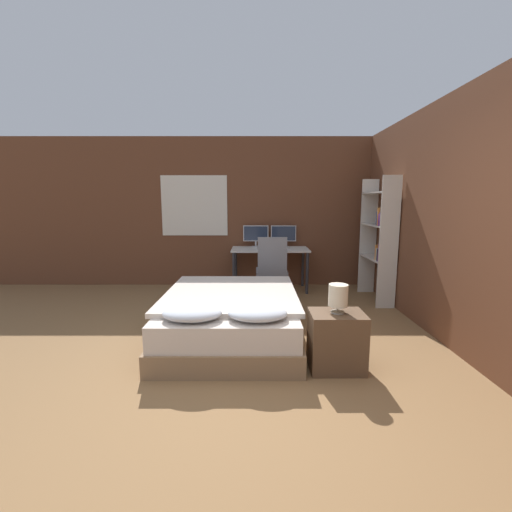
% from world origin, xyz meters
% --- Properties ---
extents(ground_plane, '(20.00, 20.00, 0.00)m').
position_xyz_m(ground_plane, '(0.00, 0.00, 0.00)').
color(ground_plane, brown).
extents(wall_back, '(12.00, 0.08, 2.70)m').
position_xyz_m(wall_back, '(-0.01, 3.97, 1.35)').
color(wall_back, brown).
rests_on(wall_back, ground_plane).
extents(wall_side_right, '(0.06, 12.00, 2.70)m').
position_xyz_m(wall_side_right, '(2.19, 1.50, 1.35)').
color(wall_side_right, brown).
rests_on(wall_side_right, ground_plane).
extents(bed, '(1.50, 1.94, 0.60)m').
position_xyz_m(bed, '(-0.19, 1.38, 0.26)').
color(bed, '#846647').
rests_on(bed, ground_plane).
extents(nightstand, '(0.50, 0.38, 0.54)m').
position_xyz_m(nightstand, '(0.85, 0.66, 0.27)').
color(nightstand, brown).
rests_on(nightstand, ground_plane).
extents(bedside_lamp, '(0.18, 0.18, 0.27)m').
position_xyz_m(bedside_lamp, '(0.85, 0.66, 0.70)').
color(bedside_lamp, gray).
rests_on(bedside_lamp, nightstand).
extents(desk, '(1.34, 0.65, 0.74)m').
position_xyz_m(desk, '(0.35, 3.58, 0.65)').
color(desk, beige).
rests_on(desk, ground_plane).
extents(monitor_left, '(0.45, 0.16, 0.39)m').
position_xyz_m(monitor_left, '(0.10, 3.80, 0.97)').
color(monitor_left, '#B7B7BC').
rests_on(monitor_left, desk).
extents(monitor_right, '(0.45, 0.16, 0.39)m').
position_xyz_m(monitor_right, '(0.60, 3.80, 0.97)').
color(monitor_right, '#B7B7BC').
rests_on(monitor_right, desk).
extents(keyboard, '(0.39, 0.13, 0.02)m').
position_xyz_m(keyboard, '(0.35, 3.36, 0.75)').
color(keyboard, '#B7B7BC').
rests_on(keyboard, desk).
extents(computer_mouse, '(0.07, 0.05, 0.04)m').
position_xyz_m(computer_mouse, '(0.63, 3.36, 0.76)').
color(computer_mouse, '#B7B7BC').
rests_on(computer_mouse, desk).
extents(office_chair, '(0.52, 0.52, 1.03)m').
position_xyz_m(office_chair, '(0.34, 2.83, 0.43)').
color(office_chair, black).
rests_on(office_chair, ground_plane).
extents(bookshelf, '(0.27, 0.93, 1.92)m').
position_xyz_m(bookshelf, '(2.00, 2.86, 1.05)').
color(bookshelf, beige).
rests_on(bookshelf, ground_plane).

